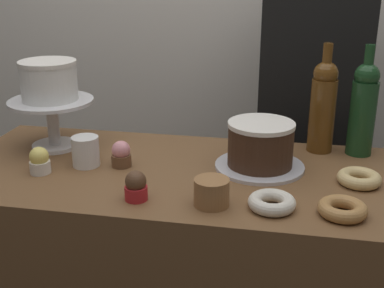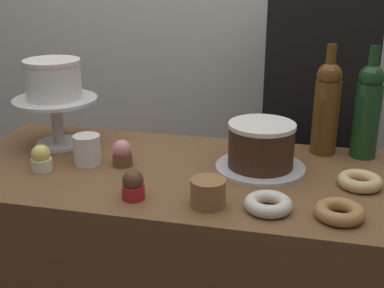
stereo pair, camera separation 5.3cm
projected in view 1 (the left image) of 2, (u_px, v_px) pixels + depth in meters
The scene contains 16 objects.
back_wall at pixel (232, 6), 2.05m from camera, with size 6.00×0.05×2.60m.
cake_stand_pedestal at pixel (52, 115), 1.52m from camera, with size 0.25×0.25×0.15m.
white_layer_cake at pixel (49, 80), 1.49m from camera, with size 0.17×0.17×0.12m.
silver_serving_platter at pixel (259, 166), 1.40m from camera, with size 0.25×0.25×0.01m.
chocolate_round_cake at pixel (261, 144), 1.38m from camera, with size 0.18×0.18×0.12m.
wine_bottle_green at pixel (363, 107), 1.46m from camera, with size 0.08×0.08×0.33m.
wine_bottle_amber at pixel (323, 105), 1.49m from camera, with size 0.08×0.08×0.33m.
cupcake_lemon at pixel (40, 161), 1.36m from camera, with size 0.06×0.06×0.07m.
cupcake_chocolate at pixel (136, 186), 1.21m from camera, with size 0.06×0.06×0.07m.
cupcake_strawberry at pixel (121, 155), 1.40m from camera, with size 0.06×0.06×0.07m.
donut_glazed at pixel (359, 179), 1.30m from camera, with size 0.11×0.11×0.03m.
donut_maple at pixel (342, 209), 1.14m from camera, with size 0.11×0.11×0.03m.
donut_sugar at pixel (272, 202), 1.17m from camera, with size 0.11×0.11×0.03m.
cookie_stack at pixel (212, 192), 1.18m from camera, with size 0.08×0.08×0.07m.
coffee_cup_ceramic at pixel (86, 151), 1.41m from camera, with size 0.08×0.08×0.08m.
barista_figure at pixel (307, 145), 1.84m from camera, with size 0.36×0.22×1.60m.
Camera 1 is at (0.24, -1.25, 1.47)m, focal length 47.03 mm.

